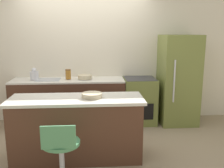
{
  "coord_description": "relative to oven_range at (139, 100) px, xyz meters",
  "views": [
    {
      "loc": [
        0.19,
        -4.36,
        1.78
      ],
      "look_at": [
        0.47,
        -0.36,
        0.93
      ],
      "focal_mm": 40.0,
      "sensor_mm": 36.0,
      "label": 1
    }
  ],
  "objects": [
    {
      "name": "ground_plane",
      "position": [
        -1.06,
        -0.31,
        -0.44
      ],
      "size": [
        14.0,
        14.0,
        0.0
      ],
      "primitive_type": "plane",
      "color": "#998466"
    },
    {
      "name": "wall_back",
      "position": [
        -1.06,
        0.33,
        0.86
      ],
      "size": [
        8.0,
        0.06,
        2.6
      ],
      "color": "beige",
      "rests_on": "ground_plane"
    },
    {
      "name": "back_counter",
      "position": [
        -1.37,
        0.0,
        -0.0
      ],
      "size": [
        2.11,
        0.59,
        0.89
      ],
      "color": "#4C2D1E",
      "rests_on": "ground_plane"
    },
    {
      "name": "kitchen_island",
      "position": [
        -1.12,
        -1.35,
        -0.0
      ],
      "size": [
        1.84,
        0.63,
        0.88
      ],
      "color": "#4C2D1E",
      "rests_on": "ground_plane"
    },
    {
      "name": "oven_range",
      "position": [
        0.0,
        0.0,
        0.0
      ],
      "size": [
        0.61,
        0.6,
        0.89
      ],
      "color": "olive",
      "rests_on": "ground_plane"
    },
    {
      "name": "refrigerator",
      "position": [
        0.74,
        -0.04,
        0.41
      ],
      "size": [
        0.69,
        0.7,
        1.71
      ],
      "color": "olive",
      "rests_on": "ground_plane"
    },
    {
      "name": "stool_chair",
      "position": [
        -1.27,
        -1.99,
        -0.06
      ],
      "size": [
        0.44,
        0.44,
        0.79
      ],
      "color": "#B7B7BC",
      "rests_on": "ground_plane"
    },
    {
      "name": "kettle",
      "position": [
        -2.0,
        0.01,
        0.54
      ],
      "size": [
        0.16,
        0.16,
        0.22
      ],
      "color": "silver",
      "rests_on": "back_counter"
    },
    {
      "name": "mixing_bowl",
      "position": [
        -1.05,
        0.01,
        0.48
      ],
      "size": [
        0.27,
        0.27,
        0.07
      ],
      "color": "#C1B28E",
      "rests_on": "back_counter"
    },
    {
      "name": "canister_jar",
      "position": [
        -1.37,
        0.01,
        0.54
      ],
      "size": [
        0.11,
        0.11,
        0.18
      ],
      "color": "#9E6623",
      "rests_on": "back_counter"
    },
    {
      "name": "fruit_bowl",
      "position": [
        -0.91,
        -1.34,
        0.47
      ],
      "size": [
        0.28,
        0.28,
        0.06
      ],
      "color": "#C1B28E",
      "rests_on": "kitchen_island"
    }
  ]
}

